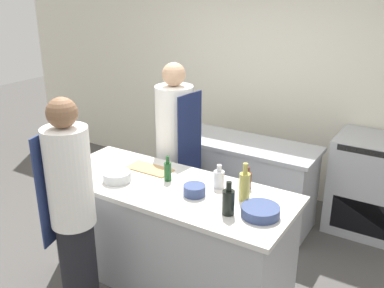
{
  "coord_description": "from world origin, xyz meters",
  "views": [
    {
      "loc": [
        1.82,
        -2.57,
        2.44
      ],
      "look_at": [
        0.0,
        0.35,
        1.15
      ],
      "focal_mm": 40.0,
      "sensor_mm": 36.0,
      "label": 1
    }
  ],
  "objects_px": {
    "bottle_olive_oil": "(245,186)",
    "bottle_cooking_oil": "(228,201)",
    "chef_at_prep_near": "(73,213)",
    "bottle_wine": "(219,179)",
    "cup": "(73,175)",
    "bowl_mixing_large": "(194,190)",
    "bowl_ceramic_blue": "(260,211)",
    "bottle_vinegar": "(247,180)",
    "bowl_prep_small": "(117,176)",
    "chef_at_stove": "(175,151)",
    "oven_range": "(379,187)",
    "bottle_sauce": "(168,171)"
  },
  "relations": [
    {
      "from": "bottle_wine",
      "to": "bowl_prep_small",
      "type": "distance_m",
      "value": 0.85
    },
    {
      "from": "bottle_olive_oil",
      "to": "bowl_ceramic_blue",
      "type": "relative_size",
      "value": 1.09
    },
    {
      "from": "bottle_vinegar",
      "to": "chef_at_prep_near",
      "type": "bearing_deg",
      "value": -131.71
    },
    {
      "from": "bottle_vinegar",
      "to": "bowl_ceramic_blue",
      "type": "xyz_separation_m",
      "value": [
        0.27,
        -0.35,
        -0.04
      ]
    },
    {
      "from": "bowl_mixing_large",
      "to": "bowl_ceramic_blue",
      "type": "bearing_deg",
      "value": -2.4
    },
    {
      "from": "bottle_wine",
      "to": "cup",
      "type": "relative_size",
      "value": 2.46
    },
    {
      "from": "chef_at_prep_near",
      "to": "cup",
      "type": "distance_m",
      "value": 0.56
    },
    {
      "from": "bottle_vinegar",
      "to": "bottle_cooking_oil",
      "type": "bearing_deg",
      "value": -82.2
    },
    {
      "from": "chef_at_stove",
      "to": "bottle_wine",
      "type": "relative_size",
      "value": 9.0
    },
    {
      "from": "bowl_prep_small",
      "to": "cup",
      "type": "xyz_separation_m",
      "value": [
        -0.33,
        -0.18,
        -0.0
      ]
    },
    {
      "from": "bottle_sauce",
      "to": "cup",
      "type": "relative_size",
      "value": 2.74
    },
    {
      "from": "chef_at_prep_near",
      "to": "bowl_prep_small",
      "type": "xyz_separation_m",
      "value": [
        -0.07,
        0.56,
        0.05
      ]
    },
    {
      "from": "bottle_cooking_oil",
      "to": "bowl_mixing_large",
      "type": "distance_m",
      "value": 0.38
    },
    {
      "from": "bottle_olive_oil",
      "to": "bowl_ceramic_blue",
      "type": "distance_m",
      "value": 0.27
    },
    {
      "from": "chef_at_stove",
      "to": "bottle_olive_oil",
      "type": "distance_m",
      "value": 1.2
    },
    {
      "from": "chef_at_prep_near",
      "to": "bowl_mixing_large",
      "type": "bearing_deg",
      "value": -57.04
    },
    {
      "from": "chef_at_prep_near",
      "to": "bottle_wine",
      "type": "height_order",
      "value": "chef_at_prep_near"
    },
    {
      "from": "bottle_wine",
      "to": "bowl_prep_small",
      "type": "bearing_deg",
      "value": -156.14
    },
    {
      "from": "chef_at_stove",
      "to": "cup",
      "type": "height_order",
      "value": "chef_at_stove"
    },
    {
      "from": "bottle_vinegar",
      "to": "bottle_wine",
      "type": "height_order",
      "value": "bottle_wine"
    },
    {
      "from": "oven_range",
      "to": "cup",
      "type": "bearing_deg",
      "value": -135.33
    },
    {
      "from": "bottle_olive_oil",
      "to": "bottle_vinegar",
      "type": "bearing_deg",
      "value": 108.63
    },
    {
      "from": "bottle_vinegar",
      "to": "cup",
      "type": "distance_m",
      "value": 1.45
    },
    {
      "from": "oven_range",
      "to": "bottle_olive_oil",
      "type": "xyz_separation_m",
      "value": [
        -0.74,
        -1.65,
        0.51
      ]
    },
    {
      "from": "oven_range",
      "to": "bowl_mixing_large",
      "type": "distance_m",
      "value": 2.15
    },
    {
      "from": "bottle_vinegar",
      "to": "bowl_mixing_large",
      "type": "xyz_separation_m",
      "value": [
        -0.3,
        -0.33,
        -0.03
      ]
    },
    {
      "from": "cup",
      "to": "bottle_cooking_oil",
      "type": "bearing_deg",
      "value": 7.46
    },
    {
      "from": "bottle_olive_oil",
      "to": "bowl_prep_small",
      "type": "xyz_separation_m",
      "value": [
        -1.04,
        -0.26,
        -0.08
      ]
    },
    {
      "from": "bottle_vinegar",
      "to": "bottle_cooking_oil",
      "type": "xyz_separation_m",
      "value": [
        0.06,
        -0.45,
        0.03
      ]
    },
    {
      "from": "bowl_prep_small",
      "to": "cup",
      "type": "height_order",
      "value": "same"
    },
    {
      "from": "chef_at_stove",
      "to": "bowl_mixing_large",
      "type": "height_order",
      "value": "chef_at_stove"
    },
    {
      "from": "bottle_olive_oil",
      "to": "bottle_cooking_oil",
      "type": "distance_m",
      "value": 0.26
    },
    {
      "from": "bottle_cooking_oil",
      "to": "cup",
      "type": "relative_size",
      "value": 3.19
    },
    {
      "from": "bottle_wine",
      "to": "cup",
      "type": "height_order",
      "value": "bottle_wine"
    },
    {
      "from": "chef_at_stove",
      "to": "bottle_vinegar",
      "type": "height_order",
      "value": "chef_at_stove"
    },
    {
      "from": "cup",
      "to": "chef_at_prep_near",
      "type": "bearing_deg",
      "value": -44.55
    },
    {
      "from": "bottle_olive_oil",
      "to": "cup",
      "type": "xyz_separation_m",
      "value": [
        -1.37,
        -0.43,
        -0.08
      ]
    },
    {
      "from": "bottle_olive_oil",
      "to": "bottle_vinegar",
      "type": "relative_size",
      "value": 1.67
    },
    {
      "from": "oven_range",
      "to": "bowl_ceramic_blue",
      "type": "distance_m",
      "value": 1.94
    },
    {
      "from": "bottle_olive_oil",
      "to": "bottle_cooking_oil",
      "type": "relative_size",
      "value": 1.19
    },
    {
      "from": "chef_at_prep_near",
      "to": "bowl_mixing_large",
      "type": "distance_m",
      "value": 0.92
    },
    {
      "from": "bowl_prep_small",
      "to": "cup",
      "type": "distance_m",
      "value": 0.37
    },
    {
      "from": "bottle_vinegar",
      "to": "bottle_sauce",
      "type": "xyz_separation_m",
      "value": [
        -0.62,
        -0.22,
        0.01
      ]
    },
    {
      "from": "chef_at_prep_near",
      "to": "bowl_ceramic_blue",
      "type": "relative_size",
      "value": 6.33
    },
    {
      "from": "bottle_olive_oil",
      "to": "bottle_sauce",
      "type": "xyz_separation_m",
      "value": [
        -0.69,
        -0.03,
        -0.03
      ]
    },
    {
      "from": "chef_at_prep_near",
      "to": "bottle_vinegar",
      "type": "height_order",
      "value": "chef_at_prep_near"
    },
    {
      "from": "chef_at_prep_near",
      "to": "chef_at_stove",
      "type": "height_order",
      "value": "chef_at_stove"
    },
    {
      "from": "bottle_wine",
      "to": "bottle_olive_oil",
      "type": "bearing_deg",
      "value": -17.98
    },
    {
      "from": "chef_at_stove",
      "to": "chef_at_prep_near",
      "type": "bearing_deg",
      "value": 8.53
    },
    {
      "from": "bottle_olive_oil",
      "to": "bottle_cooking_oil",
      "type": "bearing_deg",
      "value": -90.99
    }
  ]
}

